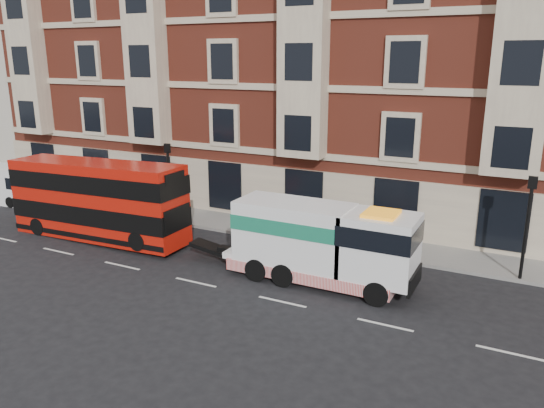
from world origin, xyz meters
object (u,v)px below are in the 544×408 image
at_px(double_decker_bus, 97,199).
at_px(tow_truck, 319,242).
at_px(box_van, 4,184).
at_px(pedestrian, 150,200).

height_order(double_decker_bus, tow_truck, double_decker_bus).
bearing_deg(tow_truck, box_van, 173.31).
xyz_separation_m(double_decker_bus, box_van, (-10.73, 2.67, -0.97)).
relative_size(tow_truck, box_van, 1.73).
xyz_separation_m(tow_truck, box_van, (-22.78, 2.67, -0.60)).
distance_m(tow_truck, box_van, 22.95).
bearing_deg(pedestrian, tow_truck, -11.79).
bearing_deg(tow_truck, pedestrian, 160.02).
bearing_deg(double_decker_bus, pedestrian, 95.29).
relative_size(double_decker_bus, pedestrian, 6.18).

